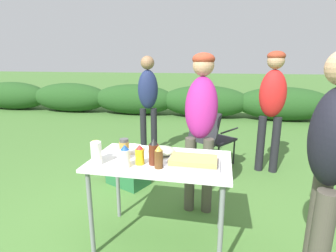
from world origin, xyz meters
TOP-DOWN VIEW (x-y plane):
  - ground_plane at (0.00, 0.00)m, footprint 60.00×60.00m
  - shrub_hedge at (0.00, 5.18)m, footprint 14.40×0.90m
  - folding_table at (0.00, 0.00)m, footprint 1.10×0.64m
  - food_tray at (0.27, -0.05)m, footprint 0.40×0.24m
  - plate_stack at (-0.31, 0.16)m, footprint 0.23×0.23m
  - mixing_bowl at (-0.02, 0.13)m, footprint 0.23×0.23m
  - paper_cup_stack at (-0.45, -0.19)m, footprint 0.08×0.08m
  - spice_jar at (-0.28, -0.04)m, footprint 0.08×0.08m
  - bbq_sauce_bottle at (-0.03, -0.10)m, footprint 0.08×0.08m
  - relish_jar at (-0.49, -0.11)m, footprint 0.06×0.06m
  - mayo_bottle at (-0.22, -0.20)m, footprint 0.07×0.07m
  - beer_bottle at (0.02, -0.16)m, footprint 0.06×0.06m
  - mustard_bottle at (-0.13, -0.12)m, footprint 0.07×0.07m
  - standing_person_with_beanie at (0.26, 0.66)m, footprint 0.33×0.45m
  - standing_person_in_red_jacket at (1.10, 1.73)m, footprint 0.37×0.28m
  - standing_person_in_olive_jacket at (-0.69, 2.07)m, footprint 0.38×0.33m
  - standing_person_in_gray_fleece at (1.12, -0.23)m, footprint 0.35×0.44m
  - camp_chair_green_behind_table at (0.33, 1.74)m, footprint 0.71×0.75m
  - cooler_box at (-0.65, 0.96)m, footprint 0.57×0.49m

SIDE VIEW (x-z plane):
  - ground_plane at x=0.00m, z-range 0.00..0.00m
  - cooler_box at x=-0.65m, z-range 0.00..0.34m
  - shrub_hedge at x=0.00m, z-range 0.00..0.85m
  - camp_chair_green_behind_table at x=0.33m, z-range 0.05..0.88m
  - folding_table at x=0.00m, z-range 0.29..1.03m
  - plate_stack at x=-0.31m, z-range 0.74..0.77m
  - food_tray at x=0.27m, z-range 0.74..0.79m
  - mixing_bowl at x=-0.02m, z-range 0.74..0.80m
  - mustard_bottle at x=-0.13m, z-range 0.74..0.89m
  - relish_jar at x=-0.49m, z-range 0.74..0.90m
  - beer_bottle at x=0.02m, z-range 0.74..0.91m
  - mayo_bottle at x=-0.22m, z-range 0.74..0.91m
  - spice_jar at x=-0.28m, z-range 0.74..0.91m
  - paper_cup_stack at x=-0.45m, z-range 0.74..0.92m
  - bbq_sauce_bottle at x=-0.03m, z-range 0.73..0.94m
  - standing_person_in_gray_fleece at x=1.12m, z-range 0.15..1.72m
  - standing_person_in_olive_jacket at x=-0.69m, z-range 0.17..1.75m
  - standing_person_with_beanie at x=0.26m, z-range 0.22..1.80m
  - standing_person_in_red_jacket at x=1.10m, z-range 0.21..1.83m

